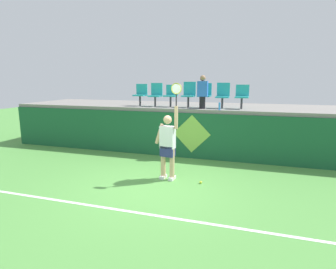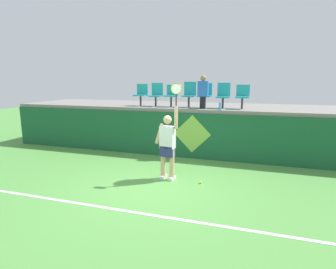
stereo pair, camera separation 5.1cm
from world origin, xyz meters
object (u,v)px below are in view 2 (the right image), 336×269
(stadium_chair_5, at_px, (223,94))
(stadium_chair_6, at_px, (243,95))
(stadium_chair_1, at_px, (156,94))
(stadium_chair_2, at_px, (172,94))
(stadium_chair_0, at_px, (141,93))
(stadium_chair_4, at_px, (205,94))
(spectator_0, at_px, (203,91))
(tennis_ball, at_px, (201,182))
(stadium_chair_3, at_px, (189,93))
(tennis_player, at_px, (168,144))
(water_bottle, at_px, (220,106))

(stadium_chair_5, bearing_deg, stadium_chair_6, -0.71)
(stadium_chair_1, height_order, stadium_chair_2, stadium_chair_1)
(stadium_chair_0, distance_m, stadium_chair_1, 0.60)
(stadium_chair_4, relative_size, spectator_0, 0.76)
(tennis_ball, distance_m, stadium_chair_3, 3.85)
(stadium_chair_4, bearing_deg, tennis_ball, -80.60)
(tennis_player, relative_size, stadium_chair_3, 2.84)
(stadium_chair_1, relative_size, stadium_chair_5, 0.98)
(stadium_chair_4, bearing_deg, spectator_0, -90.00)
(stadium_chair_0, height_order, stadium_chair_2, stadium_chair_0)
(water_bottle, bearing_deg, stadium_chair_0, 167.67)
(stadium_chair_5, height_order, stadium_chair_6, stadium_chair_5)
(stadium_chair_2, xyz_separation_m, stadium_chair_3, (0.66, 0.01, 0.04))
(tennis_ball, relative_size, water_bottle, 0.27)
(stadium_chair_2, bearing_deg, stadium_chair_0, 179.88)
(stadium_chair_2, xyz_separation_m, stadium_chair_6, (2.49, 0.00, 0.01))
(stadium_chair_5, bearing_deg, stadium_chair_3, 179.95)
(stadium_chair_0, relative_size, stadium_chair_1, 0.96)
(stadium_chair_3, xyz_separation_m, spectator_0, (0.57, -0.41, 0.09))
(tennis_ball, height_order, stadium_chair_0, stadium_chair_0)
(stadium_chair_3, bearing_deg, stadium_chair_2, -179.05)
(stadium_chair_5, relative_size, spectator_0, 0.78)
(stadium_chair_4, bearing_deg, stadium_chair_1, 179.86)
(stadium_chair_0, relative_size, stadium_chair_2, 1.03)
(tennis_player, height_order, stadium_chair_4, tennis_player)
(stadium_chair_2, bearing_deg, stadium_chair_6, 0.04)
(water_bottle, height_order, stadium_chair_2, stadium_chair_2)
(stadium_chair_5, height_order, spectator_0, spectator_0)
(stadium_chair_1, distance_m, stadium_chair_2, 0.59)
(tennis_player, xyz_separation_m, tennis_ball, (0.91, -0.06, -0.93))
(water_bottle, relative_size, stadium_chair_1, 0.29)
(stadium_chair_6, xyz_separation_m, spectator_0, (-1.27, -0.40, 0.12))
(stadium_chair_0, relative_size, stadium_chair_6, 1.01)
(tennis_player, distance_m, spectator_0, 2.89)
(water_bottle, xyz_separation_m, stadium_chair_0, (-3.03, 0.66, 0.34))
(stadium_chair_6, bearing_deg, stadium_chair_2, -179.96)
(stadium_chair_0, bearing_deg, spectator_0, -9.36)
(stadium_chair_0, bearing_deg, stadium_chair_6, -0.01)
(stadium_chair_2, distance_m, spectator_0, 1.29)
(stadium_chair_1, xyz_separation_m, stadium_chair_6, (3.08, -0.01, -0.01))
(tennis_ball, xyz_separation_m, stadium_chair_2, (-1.72, 3.02, 2.07))
(tennis_ball, height_order, stadium_chair_4, stadium_chair_4)
(tennis_player, height_order, stadium_chair_3, stadium_chair_3)
(stadium_chair_0, relative_size, stadium_chair_4, 0.96)
(stadium_chair_3, bearing_deg, spectator_0, -35.71)
(water_bottle, distance_m, stadium_chair_5, 0.76)
(stadium_chair_3, relative_size, stadium_chair_5, 1.03)
(stadium_chair_3, distance_m, stadium_chair_4, 0.57)
(tennis_player, bearing_deg, stadium_chair_4, 82.22)
(water_bottle, height_order, stadium_chair_5, stadium_chair_5)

